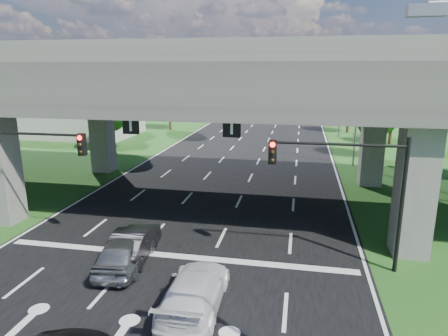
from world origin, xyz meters
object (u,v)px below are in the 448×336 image
(signal_left, at_px, (24,162))
(car_white, at_px, (195,291))
(signal_right, at_px, (350,178))
(streetlight_far, at_px, (353,101))
(car_silver, at_px, (125,251))
(car_dark, at_px, (134,243))
(streetlight_beyond, at_px, (338,91))

(signal_left, bearing_deg, car_white, -23.98)
(signal_right, distance_m, signal_left, 15.65)
(streetlight_far, relative_size, car_silver, 2.24)
(car_dark, distance_m, car_white, 5.21)
(signal_right, height_order, car_silver, signal_right)
(car_white, bearing_deg, streetlight_far, -109.45)
(streetlight_far, distance_m, car_white, 26.24)
(signal_right, relative_size, signal_left, 1.00)
(streetlight_far, height_order, streetlight_beyond, same)
(streetlight_beyond, distance_m, car_dark, 39.20)
(signal_right, relative_size, car_white, 1.20)
(streetlight_far, relative_size, streetlight_beyond, 1.00)
(streetlight_far, xyz_separation_m, car_dark, (-11.90, -21.00, -5.09))
(streetlight_beyond, bearing_deg, signal_right, -93.61)
(signal_right, height_order, signal_left, same)
(streetlight_far, distance_m, car_dark, 24.67)
(signal_right, relative_size, streetlight_far, 0.60)
(car_silver, distance_m, car_white, 4.65)
(car_white, bearing_deg, streetlight_beyond, -102.51)
(signal_right, bearing_deg, car_white, -142.46)
(signal_left, xyz_separation_m, car_dark, (6.02, -0.94, -3.42))
(signal_left, height_order, streetlight_far, streetlight_far)
(car_silver, bearing_deg, car_dark, -95.90)
(signal_right, xyz_separation_m, car_silver, (-9.62, -1.85, -3.39))
(signal_right, height_order, streetlight_beyond, streetlight_beyond)
(streetlight_beyond, distance_m, car_white, 41.56)
(signal_left, relative_size, streetlight_far, 0.60)
(signal_left, distance_m, car_dark, 6.99)
(signal_left, relative_size, car_white, 1.20)
(car_silver, bearing_deg, streetlight_far, -124.40)
(signal_left, height_order, car_dark, signal_left)
(streetlight_beyond, distance_m, car_silver, 40.05)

